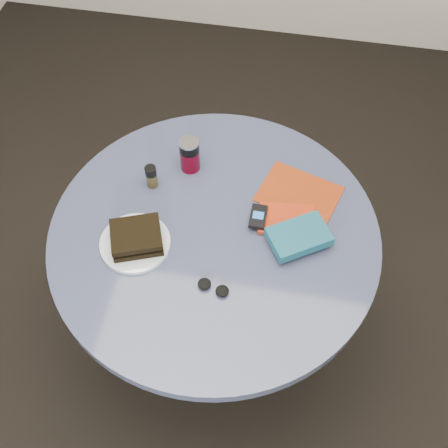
% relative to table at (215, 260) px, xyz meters
% --- Properties ---
extents(ground, '(4.00, 4.00, 0.00)m').
position_rel_table_xyz_m(ground, '(0.00, 0.00, -0.59)').
color(ground, black).
rests_on(ground, ground).
extents(table, '(1.00, 1.00, 0.75)m').
position_rel_table_xyz_m(table, '(0.00, 0.00, 0.00)').
color(table, black).
rests_on(table, ground).
extents(plate, '(0.23, 0.23, 0.01)m').
position_rel_table_xyz_m(plate, '(-0.22, -0.09, 0.17)').
color(plate, white).
rests_on(plate, table).
extents(sandwich, '(0.18, 0.17, 0.05)m').
position_rel_table_xyz_m(sandwich, '(-0.21, -0.08, 0.20)').
color(sandwich, black).
rests_on(sandwich, plate).
extents(soda_can, '(0.06, 0.06, 0.12)m').
position_rel_table_xyz_m(soda_can, '(-0.12, 0.24, 0.22)').
color(soda_can, '#590416').
rests_on(soda_can, table).
extents(pepper_grinder, '(0.04, 0.04, 0.08)m').
position_rel_table_xyz_m(pepper_grinder, '(-0.23, 0.14, 0.21)').
color(pepper_grinder, '#3D351A').
rests_on(pepper_grinder, table).
extents(magazine, '(0.28, 0.24, 0.00)m').
position_rel_table_xyz_m(magazine, '(0.24, 0.19, 0.17)').
color(magazine, maroon).
rests_on(magazine, table).
extents(red_book, '(0.18, 0.13, 0.01)m').
position_rel_table_xyz_m(red_book, '(0.21, 0.08, 0.17)').
color(red_book, '#AB2A0D').
rests_on(red_book, magazine).
extents(novel, '(0.21, 0.19, 0.03)m').
position_rel_table_xyz_m(novel, '(0.25, 0.00, 0.20)').
color(novel, navy).
rests_on(novel, red_book).
extents(mp3_player, '(0.05, 0.08, 0.02)m').
position_rel_table_xyz_m(mp3_player, '(0.12, 0.06, 0.19)').
color(mp3_player, black).
rests_on(mp3_player, red_book).
extents(headphones, '(0.10, 0.06, 0.02)m').
position_rel_table_xyz_m(headphones, '(0.03, -0.19, 0.17)').
color(headphones, black).
rests_on(headphones, table).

